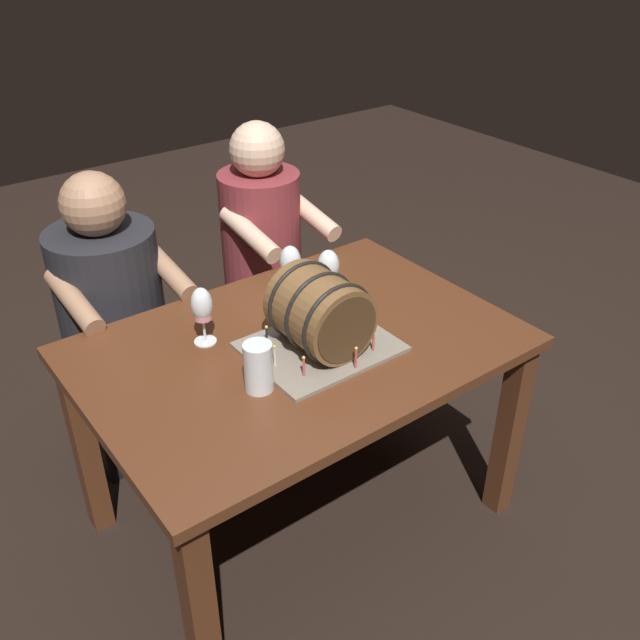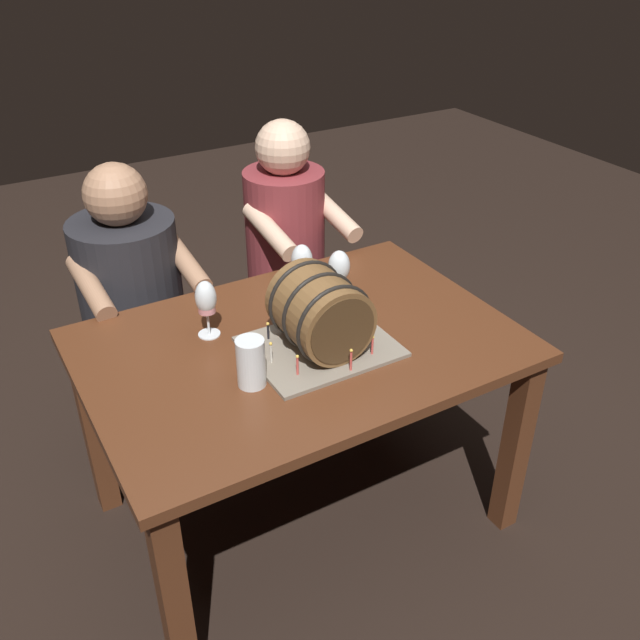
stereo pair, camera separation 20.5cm
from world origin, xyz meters
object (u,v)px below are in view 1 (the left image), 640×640
Objects in this scene: barrel_cake at (320,315)px; wine_glass_amber at (290,264)px; wine_glass_rose at (202,307)px; beer_pint at (259,369)px; person_seated_left at (116,329)px; dining_table at (299,372)px; person_seated_right at (264,280)px; wine_glass_empty at (328,267)px.

wine_glass_amber is (0.11, 0.32, 0.00)m from barrel_cake.
beer_pint is (0.01, -0.30, -0.06)m from wine_glass_rose.
wine_glass_rose is 0.16× the size of person_seated_left.
wine_glass_rose is (-0.26, 0.24, 0.01)m from barrel_cake.
barrel_cake reaches higher than wine_glass_rose.
wine_glass_rose is at bearing -79.86° from person_seated_left.
beer_pint is at bearing -88.85° from wine_glass_rose.
beer_pint is (-0.22, -0.12, 0.17)m from dining_table.
barrel_cake is 2.27× the size of wine_glass_rose.
wine_glass_amber reaches higher than dining_table.
person_seated_right reaches higher than barrel_cake.
wine_glass_rose reaches higher than beer_pint.
person_seated_left is (-0.56, 0.54, -0.31)m from wine_glass_empty.
wine_glass_amber is at bearing -44.14° from person_seated_left.
wine_glass_empty is at bearing -1.64° from wine_glass_rose.
person_seated_left reaches higher than wine_glass_empty.
barrel_cake is at bearing 12.93° from beer_pint.
wine_glass_empty is 0.15× the size of person_seated_right.
dining_table is 8.99× the size of beer_pint.
person_seated_right is at bearing 44.16° from wine_glass_rose.
person_seated_left is (-0.47, 0.45, -0.31)m from wine_glass_amber.
wine_glass_rose is 1.29× the size of beer_pint.
person_seated_right is (0.54, 0.83, -0.25)m from beer_pint.
person_seated_right is (0.29, 0.77, -0.31)m from barrel_cake.
wine_glass_rose is 0.82m from person_seated_right.
wine_glass_rose is at bearing 137.37° from barrel_cake.
barrel_cake is 0.37× the size of person_seated_left.
wine_glass_rose is (-0.46, 0.01, 0.00)m from wine_glass_empty.
wine_glass_empty is at bearing 47.92° from barrel_cake.
person_seated_right reaches higher than wine_glass_rose.
beer_pint is 0.13× the size of person_seated_left.
person_seated_right reaches higher than beer_pint.
dining_table is at bearing -37.68° from wine_glass_rose.
beer_pint is (-0.25, -0.06, -0.05)m from barrel_cake.
barrel_cake reaches higher than beer_pint.
wine_glass_rose reaches higher than dining_table.
beer_pint reaches higher than dining_table.
wine_glass_empty is at bearing 34.18° from dining_table.
beer_pint is at bearing -167.07° from barrel_cake.
dining_table is 0.24m from barrel_cake.
wine_glass_amber is (0.15, 0.25, 0.23)m from dining_table.
person_seated_left reaches higher than wine_glass_rose.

